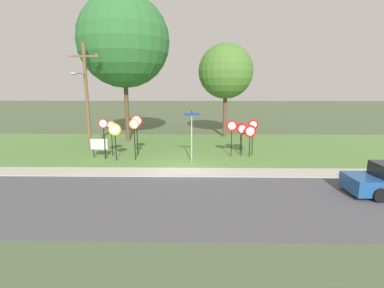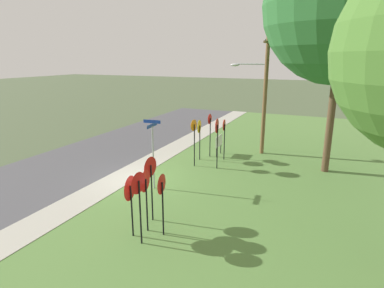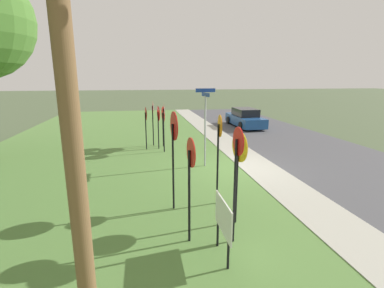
{
  "view_description": "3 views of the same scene",
  "coord_description": "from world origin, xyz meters",
  "px_view_note": "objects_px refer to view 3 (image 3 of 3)",
  "views": [
    {
      "loc": [
        0.9,
        -15.94,
        4.65
      ],
      "look_at": [
        0.59,
        2.03,
        1.05
      ],
      "focal_mm": 26.91,
      "sensor_mm": 36.0,
      "label": 1
    },
    {
      "loc": [
        12.31,
        8.5,
        5.87
      ],
      "look_at": [
        -1.23,
        2.5,
        1.83
      ],
      "focal_mm": 29.59,
      "sensor_mm": 36.0,
      "label": 2
    },
    {
      "loc": [
        -10.46,
        3.96,
        3.65
      ],
      "look_at": [
        -0.11,
        2.05,
        1.17
      ],
      "focal_mm": 26.25,
      "sensor_mm": 36.0,
      "label": 3
    }
  ],
  "objects_px": {
    "yield_sign_far_right": "(153,112)",
    "parked_sedan_distant": "(245,118)",
    "yield_sign_far_left": "(159,117)",
    "stop_sign_far_left": "(190,169)",
    "yield_sign_near_left": "(163,117)",
    "stop_sign_near_left": "(237,162)",
    "stop_sign_far_right": "(219,142)",
    "yield_sign_near_right": "(164,115)",
    "stop_sign_far_center": "(239,157)",
    "yield_sign_center": "(146,118)",
    "notice_board": "(223,220)",
    "utility_pole": "(78,28)",
    "street_name_post": "(205,121)",
    "stop_sign_near_right": "(174,139)"
  },
  "relations": [
    {
      "from": "stop_sign_near_right",
      "to": "yield_sign_near_left",
      "type": "distance_m",
      "value": 7.56
    },
    {
      "from": "yield_sign_near_left",
      "to": "stop_sign_far_left",
      "type": "bearing_deg",
      "value": 170.93
    },
    {
      "from": "stop_sign_near_left",
      "to": "stop_sign_far_right",
      "type": "xyz_separation_m",
      "value": [
        1.99,
        -0.17,
        -0.0
      ]
    },
    {
      "from": "yield_sign_near_left",
      "to": "notice_board",
      "type": "distance_m",
      "value": 9.96
    },
    {
      "from": "yield_sign_far_left",
      "to": "parked_sedan_distant",
      "type": "distance_m",
      "value": 9.18
    },
    {
      "from": "stop_sign_near_left",
      "to": "yield_sign_far_right",
      "type": "height_order",
      "value": "stop_sign_near_left"
    },
    {
      "from": "yield_sign_near_left",
      "to": "street_name_post",
      "type": "distance_m",
      "value": 4.08
    },
    {
      "from": "stop_sign_far_center",
      "to": "yield_sign_near_right",
      "type": "height_order",
      "value": "yield_sign_near_right"
    },
    {
      "from": "yield_sign_near_right",
      "to": "utility_pole",
      "type": "height_order",
      "value": "utility_pole"
    },
    {
      "from": "yield_sign_far_right",
      "to": "utility_pole",
      "type": "distance_m",
      "value": 11.97
    },
    {
      "from": "yield_sign_center",
      "to": "street_name_post",
      "type": "relative_size",
      "value": 0.68
    },
    {
      "from": "stop_sign_far_left",
      "to": "yield_sign_center",
      "type": "xyz_separation_m",
      "value": [
        8.75,
        0.73,
        -0.1
      ]
    },
    {
      "from": "yield_sign_far_left",
      "to": "stop_sign_far_left",
      "type": "bearing_deg",
      "value": 172.89
    },
    {
      "from": "parked_sedan_distant",
      "to": "stop_sign_near_right",
      "type": "bearing_deg",
      "value": 151.34
    },
    {
      "from": "yield_sign_far_left",
      "to": "yield_sign_far_right",
      "type": "distance_m",
      "value": 0.82
    },
    {
      "from": "stop_sign_near_left",
      "to": "notice_board",
      "type": "height_order",
      "value": "stop_sign_near_left"
    },
    {
      "from": "street_name_post",
      "to": "notice_board",
      "type": "bearing_deg",
      "value": 165.3
    },
    {
      "from": "notice_board",
      "to": "stop_sign_far_center",
      "type": "bearing_deg",
      "value": -29.76
    },
    {
      "from": "yield_sign_near_left",
      "to": "stop_sign_near_right",
      "type": "bearing_deg",
      "value": 169.51
    },
    {
      "from": "yield_sign_far_left",
      "to": "utility_pole",
      "type": "bearing_deg",
      "value": 164.22
    },
    {
      "from": "stop_sign_near_left",
      "to": "yield_sign_far_left",
      "type": "distance_m",
      "value": 9.0
    },
    {
      "from": "stop_sign_near_left",
      "to": "stop_sign_far_center",
      "type": "relative_size",
      "value": 1.11
    },
    {
      "from": "stop_sign_far_right",
      "to": "parked_sedan_distant",
      "type": "relative_size",
      "value": 0.57
    },
    {
      "from": "stop_sign_near_left",
      "to": "yield_sign_center",
      "type": "distance_m",
      "value": 9.12
    },
    {
      "from": "yield_sign_near_right",
      "to": "street_name_post",
      "type": "bearing_deg",
      "value": -146.69
    },
    {
      "from": "yield_sign_center",
      "to": "stop_sign_far_center",
      "type": "bearing_deg",
      "value": -172.08
    },
    {
      "from": "yield_sign_far_right",
      "to": "parked_sedan_distant",
      "type": "distance_m",
      "value": 8.92
    },
    {
      "from": "notice_board",
      "to": "parked_sedan_distant",
      "type": "xyz_separation_m",
      "value": [
        15.33,
        -6.31,
        -0.23
      ]
    },
    {
      "from": "yield_sign_near_right",
      "to": "utility_pole",
      "type": "relative_size",
      "value": 0.32
    },
    {
      "from": "stop_sign_far_center",
      "to": "yield_sign_center",
      "type": "height_order",
      "value": "stop_sign_far_center"
    },
    {
      "from": "yield_sign_near_right",
      "to": "notice_board",
      "type": "xyz_separation_m",
      "value": [
        -8.71,
        -0.42,
        -1.0
      ]
    },
    {
      "from": "stop_sign_far_left",
      "to": "yield_sign_far_right",
      "type": "xyz_separation_m",
      "value": [
        9.5,
        0.33,
        0.11
      ]
    },
    {
      "from": "yield_sign_near_right",
      "to": "parked_sedan_distant",
      "type": "relative_size",
      "value": 0.53
    },
    {
      "from": "stop_sign_far_center",
      "to": "yield_sign_far_right",
      "type": "bearing_deg",
      "value": 2.85
    },
    {
      "from": "yield_sign_far_left",
      "to": "parked_sedan_distant",
      "type": "xyz_separation_m",
      "value": [
        5.9,
        -6.95,
        -1.04
      ]
    },
    {
      "from": "stop_sign_far_right",
      "to": "yield_sign_near_right",
      "type": "bearing_deg",
      "value": 15.39
    },
    {
      "from": "stop_sign_near_right",
      "to": "notice_board",
      "type": "relative_size",
      "value": 2.21
    },
    {
      "from": "stop_sign_far_right",
      "to": "yield_sign_near_left",
      "type": "distance_m",
      "value": 7.5
    },
    {
      "from": "yield_sign_near_right",
      "to": "street_name_post",
      "type": "distance_m",
      "value": 2.99
    },
    {
      "from": "yield_sign_near_left",
      "to": "stop_sign_near_left",
      "type": "bearing_deg",
      "value": 176.81
    },
    {
      "from": "stop_sign_near_right",
      "to": "stop_sign_far_right",
      "type": "bearing_deg",
      "value": -92.22
    },
    {
      "from": "stop_sign_near_right",
      "to": "stop_sign_far_right",
      "type": "relative_size",
      "value": 1.05
    },
    {
      "from": "stop_sign_near_right",
      "to": "stop_sign_far_left",
      "type": "xyz_separation_m",
      "value": [
        -1.68,
        -0.15,
        -0.3
      ]
    },
    {
      "from": "stop_sign_near_right",
      "to": "street_name_post",
      "type": "distance_m",
      "value": 4.1
    },
    {
      "from": "yield_sign_center",
      "to": "stop_sign_near_left",
      "type": "bearing_deg",
      "value": -175.41
    },
    {
      "from": "stop_sign_near_left",
      "to": "notice_board",
      "type": "xyz_separation_m",
      "value": [
        -0.5,
        0.42,
        -1.03
      ]
    },
    {
      "from": "parked_sedan_distant",
      "to": "utility_pole",
      "type": "bearing_deg",
      "value": 152.96
    },
    {
      "from": "yield_sign_center",
      "to": "yield_sign_near_right",
      "type": "bearing_deg",
      "value": -136.72
    },
    {
      "from": "yield_sign_near_right",
      "to": "yield_sign_near_left",
      "type": "bearing_deg",
      "value": 1.62
    },
    {
      "from": "stop_sign_near_left",
      "to": "utility_pole",
      "type": "height_order",
      "value": "utility_pole"
    }
  ]
}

